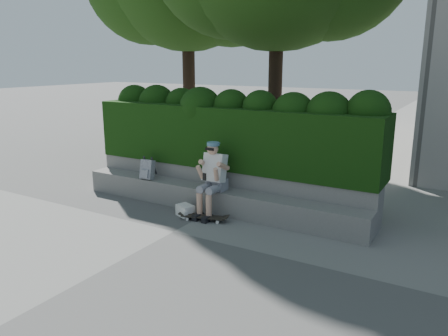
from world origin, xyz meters
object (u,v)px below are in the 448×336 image
Objects in this scene: person at (213,176)px; backpack_ground at (185,210)px; backpack_plaid at (147,169)px; skateboard at (204,217)px.

person is 0.83m from backpack_ground.
person reaches higher than backpack_plaid.
person is 1.65m from backpack_plaid.
backpack_plaid is at bearing 150.50° from skateboard.
person is at bearing 59.17° from backpack_ground.
skateboard is at bearing 15.46° from backpack_ground.
backpack_ground is (-0.41, -0.33, -0.65)m from person.
person is 4.24× the size of backpack_ground.
skateboard is 2.59× the size of backpack_ground.
skateboard is 0.43m from backpack_ground.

